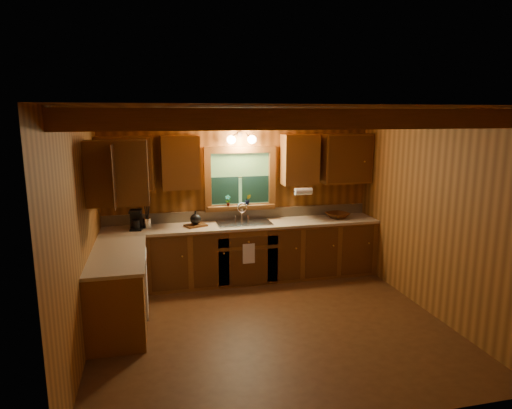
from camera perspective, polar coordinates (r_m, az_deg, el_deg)
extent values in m
plane|color=#4C2B12|center=(5.66, 1.93, -15.14)|extent=(4.20, 4.20, 0.00)
plane|color=brown|center=(5.06, 2.13, 12.22)|extent=(4.20, 4.20, 0.00)
plane|color=brown|center=(7.02, -2.06, 1.33)|extent=(4.20, 0.00, 4.20)
plane|color=brown|center=(3.49, 10.37, -9.38)|extent=(4.20, 0.00, 4.20)
plane|color=brown|center=(5.09, -21.48, -3.36)|extent=(0.00, 3.80, 3.80)
plane|color=brown|center=(6.09, 21.44, -1.01)|extent=(0.00, 3.80, 3.80)
cube|color=brown|center=(3.92, 6.85, 10.78)|extent=(4.20, 0.14, 0.18)
cube|color=brown|center=(4.68, 3.44, 10.93)|extent=(4.20, 0.14, 0.18)
cube|color=brown|center=(5.45, 0.98, 11.01)|extent=(4.20, 0.14, 0.18)
cube|color=brown|center=(6.23, -0.86, 11.06)|extent=(4.20, 0.14, 0.18)
cube|color=brown|center=(6.93, -1.51, -6.21)|extent=(4.20, 0.62, 0.86)
cube|color=brown|center=(5.77, -17.09, -10.43)|extent=(0.62, 1.60, 0.86)
cube|color=tan|center=(6.81, -1.53, -2.60)|extent=(4.20, 0.66, 0.04)
cube|color=tan|center=(5.62, -17.26, -6.16)|extent=(0.64, 1.60, 0.04)
cube|color=tan|center=(7.07, -2.02, -1.25)|extent=(4.20, 0.02, 0.16)
cube|color=white|center=(5.94, -13.86, -9.61)|extent=(0.02, 0.60, 0.80)
cube|color=brown|center=(6.65, -16.37, 5.02)|extent=(0.78, 0.34, 0.78)
cube|color=brown|center=(6.66, -9.63, 5.32)|extent=(0.55, 0.34, 0.78)
cube|color=brown|center=(7.02, 5.60, 5.73)|extent=(0.55, 0.34, 0.78)
cube|color=brown|center=(7.31, 11.43, 5.78)|extent=(0.78, 0.34, 0.78)
cube|color=brown|center=(5.63, -19.23, 3.76)|extent=(0.34, 1.10, 0.78)
cube|color=brown|center=(6.89, -2.04, 7.01)|extent=(1.12, 0.08, 0.10)
cube|color=brown|center=(7.02, -1.99, -0.34)|extent=(1.12, 0.08, 0.10)
cube|color=brown|center=(6.86, -6.20, 3.15)|extent=(0.10, 0.08, 0.80)
cube|color=brown|center=(7.06, 2.06, 3.44)|extent=(0.10, 0.08, 0.80)
cube|color=#4C7A33|center=(6.97, -2.07, 3.34)|extent=(0.92, 0.01, 0.80)
cube|color=#0F2D26|center=(6.93, -3.96, 1.81)|extent=(0.42, 0.02, 0.42)
cube|color=#0F2D26|center=(7.03, -0.10, 1.96)|extent=(0.42, 0.02, 0.42)
cylinder|color=black|center=(6.95, -2.03, 3.48)|extent=(0.92, 0.01, 0.01)
cube|color=brown|center=(6.98, -1.92, -0.24)|extent=(1.06, 0.14, 0.04)
cylinder|color=black|center=(6.88, -2.05, 8.92)|extent=(0.08, 0.03, 0.08)
cylinder|color=black|center=(6.80, -2.79, 8.89)|extent=(0.09, 0.17, 0.08)
cylinder|color=black|center=(6.84, -1.12, 8.91)|extent=(0.09, 0.17, 0.08)
sphere|color=#FFE0A5|center=(6.73, -3.20, 8.26)|extent=(0.13, 0.13, 0.13)
sphere|color=#FFE0A5|center=(6.80, -0.51, 8.31)|extent=(0.13, 0.13, 0.13)
cylinder|color=white|center=(6.89, 6.06, 1.68)|extent=(0.27, 0.11, 0.11)
cube|color=white|center=(6.60, -0.93, -6.30)|extent=(0.18, 0.01, 0.30)
cube|color=silver|center=(6.81, -1.55, -2.37)|extent=(0.82, 0.48, 0.02)
cube|color=#262628|center=(6.79, -3.11, -2.99)|extent=(0.34, 0.40, 0.14)
cube|color=#262628|center=(6.87, 0.01, -2.82)|extent=(0.34, 0.40, 0.14)
cylinder|color=silver|center=(6.96, -1.85, -1.19)|extent=(0.04, 0.04, 0.22)
torus|color=silver|center=(6.88, -1.76, -0.40)|extent=(0.16, 0.02, 0.16)
cube|color=black|center=(6.66, -15.02, -3.02)|extent=(0.16, 0.20, 0.03)
cube|color=black|center=(6.68, -15.07, -1.72)|extent=(0.16, 0.07, 0.27)
cube|color=black|center=(6.58, -15.14, -0.87)|extent=(0.16, 0.18, 0.04)
cylinder|color=black|center=(6.61, -15.06, -2.43)|extent=(0.10, 0.10, 0.12)
cylinder|color=silver|center=(6.70, -13.74, -2.33)|extent=(0.12, 0.12, 0.15)
cylinder|color=black|center=(6.66, -13.94, -1.07)|extent=(0.03, 0.04, 0.22)
cylinder|color=black|center=(6.66, -13.80, -1.05)|extent=(0.01, 0.01, 0.22)
cylinder|color=black|center=(6.67, -13.66, -1.02)|extent=(0.03, 0.04, 0.22)
cylinder|color=black|center=(6.68, -13.56, -1.01)|extent=(0.04, 0.06, 0.22)
cube|color=#502C11|center=(6.69, -7.71, -2.66)|extent=(0.36, 0.31, 0.03)
sphere|color=black|center=(6.67, -7.73, -1.87)|extent=(0.16, 0.16, 0.16)
cylinder|color=black|center=(6.65, -7.75, -1.01)|extent=(0.03, 0.03, 0.04)
imported|color=#48230C|center=(7.26, 10.38, -1.38)|extent=(0.45, 0.45, 0.09)
imported|color=#502C11|center=(6.90, -3.61, 0.50)|extent=(0.10, 0.08, 0.17)
imported|color=#502C11|center=(6.97, -1.05, 0.63)|extent=(0.10, 0.08, 0.17)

